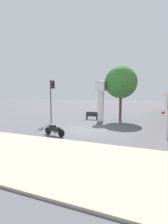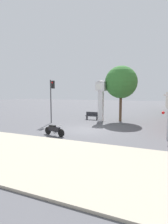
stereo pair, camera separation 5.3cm
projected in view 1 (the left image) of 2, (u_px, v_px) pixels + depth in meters
name	position (u px, v px, depth m)	size (l,w,h in m)	color
ground_plane	(86.00, 130.00, 15.22)	(120.00, 120.00, 0.00)	#56565B
sidewalk_strip	(37.00, 155.00, 8.99)	(36.00, 6.00, 0.10)	#B2A893
motorcycle	(54.00, 130.00, 13.19)	(1.94, 0.61, 0.87)	black
clock_tower	(101.00, 94.00, 19.59)	(1.22, 1.22, 4.64)	white
traffic_light	(52.00, 94.00, 18.30)	(0.50, 0.35, 4.57)	#47474C
street_tree	(121.00, 82.00, 19.61)	(3.62, 3.62, 6.22)	brown
bench	(92.00, 116.00, 21.07)	(1.60, 0.44, 0.92)	#2D2D33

